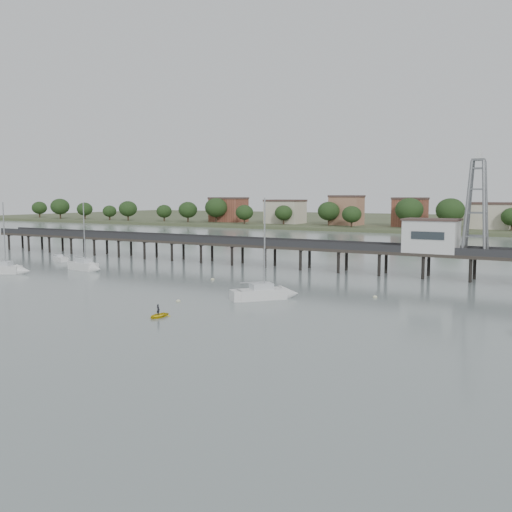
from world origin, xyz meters
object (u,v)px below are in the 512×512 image
Objects in this scene: pier at (287,247)px; sailboat_b at (88,267)px; sailboat_a at (10,270)px; yellow_dinghy at (158,317)px; white_tender at (61,259)px; lattice_tower at (477,207)px; sailboat_c at (271,294)px.

sailboat_b reaches higher than pier.
pier is at bearing 44.44° from sailboat_b.
pier is 47.03m from sailboat_a.
sailboat_b is 42.03m from yellow_dinghy.
pier reaches higher than white_tender.
lattice_tower is 3.87× the size of white_tender.
sailboat_a is 17.66m from white_tender.
yellow_dinghy is (43.10, -14.55, -0.65)m from sailboat_a.
white_tender is at bearing 89.50° from sailboat_a.
yellow_dinghy is (6.45, -43.84, -3.79)m from pier.
sailboat_c is at bearing -21.07° from sailboat_a.
sailboat_c is at bearing 69.36° from yellow_dinghy.
sailboat_c is 3.32× the size of white_tender.
yellow_dinghy is at bearing -25.32° from sailboat_b.
lattice_tower is at bearing 58.61° from yellow_dinghy.
pier is at bearing 16.44° from sailboat_a.
lattice_tower is 5.73× the size of yellow_dinghy.
lattice_tower is 63.97m from sailboat_b.
sailboat_b reaches higher than white_tender.
sailboat_c reaches higher than sailboat_a.
pier reaches higher than yellow_dinghy.
sailboat_b is (-59.80, -20.19, -10.45)m from lattice_tower.
sailboat_a is 4.58× the size of yellow_dinghy.
pier is at bearing 96.72° from yellow_dinghy.
sailboat_a is (-68.15, -29.29, -10.45)m from lattice_tower.
sailboat_a is 12.36m from sailboat_b.
white_tender is (-6.52, 16.41, -0.20)m from sailboat_a.
lattice_tower is 74.92m from sailboat_a.
pier is 45.18m from white_tender.
sailboat_a is at bearing -141.37° from pier.
sailboat_a is at bearing 132.23° from sailboat_c.
sailboat_b is at bearing -161.34° from lattice_tower.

